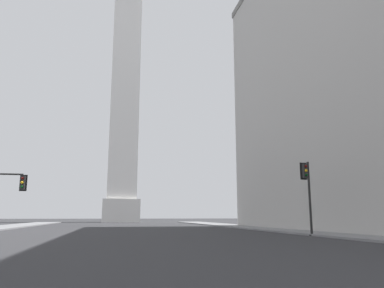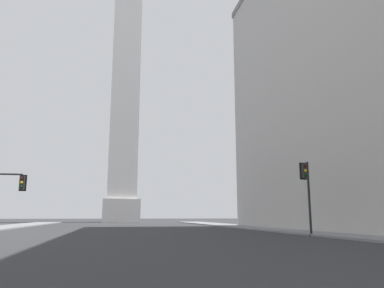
{
  "view_description": "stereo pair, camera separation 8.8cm",
  "coord_description": "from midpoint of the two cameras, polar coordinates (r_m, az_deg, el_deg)",
  "views": [
    {
      "loc": [
        -1.78,
        -1.27,
        1.49
      ],
      "look_at": [
        10.43,
        57.53,
        13.02
      ],
      "focal_mm": 35.0,
      "sensor_mm": 36.0,
      "label": 1
    },
    {
      "loc": [
        -1.69,
        -1.28,
        1.49
      ],
      "look_at": [
        10.43,
        57.53,
        13.02
      ],
      "focal_mm": 35.0,
      "sensor_mm": 36.0,
      "label": 2
    }
  ],
  "objects": [
    {
      "name": "traffic_light_mid_right",
      "position": [
        30.11,
        17.18,
        -6.2
      ],
      "size": [
        0.79,
        0.52,
        5.59
      ],
      "color": "black",
      "rests_on": "ground_plane"
    },
    {
      "name": "sidewalk_right",
      "position": [
        37.56,
        15.61,
        -12.64
      ],
      "size": [
        5.0,
        107.34,
        0.15
      ],
      "primitive_type": "cube",
      "color": "slate",
      "rests_on": "ground_plane"
    },
    {
      "name": "obelisk",
      "position": [
        97.23,
        -10.0,
        10.34
      ],
      "size": [
        8.46,
        8.46,
        75.43
      ],
      "color": "silver",
      "rests_on": "ground_plane"
    }
  ]
}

